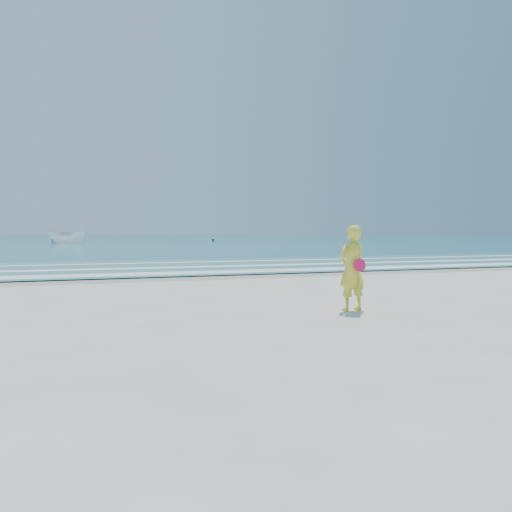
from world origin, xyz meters
name	(u,v)px	position (x,y,z in m)	size (l,w,h in m)	color
ground	(315,318)	(0.00, 0.00, 0.00)	(400.00, 400.00, 0.00)	silver
wet_sand	(208,277)	(0.00, 9.00, 0.00)	(400.00, 2.40, 0.00)	#B2A893
ocean	(108,238)	(0.00, 105.00, 0.02)	(400.00, 190.00, 0.04)	#19727F
shallow	(183,266)	(0.00, 14.00, 0.04)	(400.00, 10.00, 0.01)	#59B7AD
foam_near	(201,272)	(0.00, 10.30, 0.05)	(400.00, 1.40, 0.01)	white
foam_mid	(187,267)	(0.00, 13.20, 0.05)	(400.00, 0.90, 0.01)	white
foam_far	(174,262)	(0.00, 16.50, 0.05)	(400.00, 0.60, 0.01)	white
boat	(69,236)	(-6.42, 57.08, 0.93)	(1.73, 4.59, 1.77)	white
buoy	(213,240)	(13.70, 64.46, 0.22)	(0.35, 0.35, 0.35)	black
woman	(352,268)	(1.11, 0.55, 0.90)	(0.73, 0.55, 1.80)	yellow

